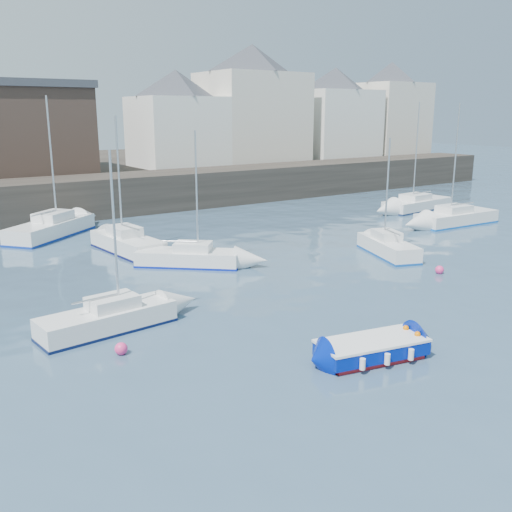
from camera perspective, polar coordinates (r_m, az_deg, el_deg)
water at (r=18.57m, az=21.87°, el=-12.09°), size 220.00×220.00×0.00m
quay_wall at (r=46.59m, az=-16.23°, el=5.75°), size 90.00×5.00×3.00m
land_strip at (r=63.85m, az=-21.40°, el=7.40°), size 90.00×32.00×2.80m
bldg_east_a at (r=61.35m, az=-0.37°, el=15.05°), size 13.36×13.36×11.80m
bldg_east_b at (r=67.73m, az=7.86°, el=14.05°), size 11.88×11.88×9.95m
bldg_east_c at (r=74.05m, az=13.22°, el=14.21°), size 11.14×11.14×10.95m
bldg_east_d at (r=56.37m, az=-7.90°, el=13.53°), size 11.14×11.14×8.95m
blue_dinghy at (r=19.30m, az=11.49°, el=-9.02°), size 3.88×2.24×0.69m
sailboat_a at (r=21.96m, az=-14.58°, el=-6.07°), size 5.24×2.15×6.63m
sailboat_b at (r=30.32m, az=-6.73°, el=-0.11°), size 5.25×4.90×7.02m
sailboat_c at (r=33.14m, az=13.04°, el=0.93°), size 3.18×5.20×6.52m
sailboat_d at (r=43.67m, az=19.38°, el=3.66°), size 6.78×2.48×8.51m
sailboat_f at (r=33.79m, az=-12.77°, el=1.27°), size 2.45×6.09×7.72m
sailboat_g at (r=49.33m, az=15.82°, el=5.03°), size 7.03×2.80×8.68m
sailboat_h at (r=39.43m, az=-19.79°, el=2.66°), size 6.76×6.11×8.92m
buoy_near at (r=19.96m, az=-13.31°, el=-9.53°), size 0.43×0.43×0.43m
buoy_mid at (r=30.16m, az=17.85°, el=-1.68°), size 0.43×0.43×0.43m
buoy_far at (r=32.52m, az=-5.02°, el=0.09°), size 0.38×0.38×0.38m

